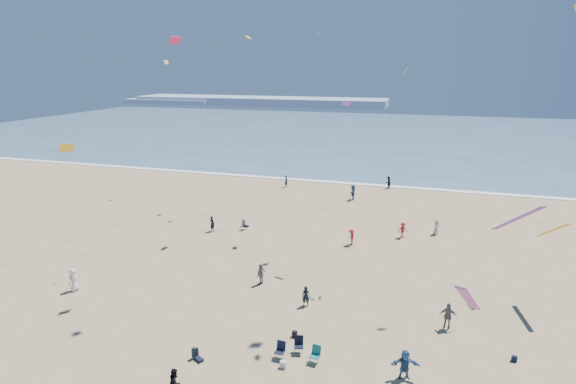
% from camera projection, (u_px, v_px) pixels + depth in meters
% --- Properties ---
extents(ocean, '(220.00, 100.00, 0.06)m').
position_uv_depth(ocean, '(382.00, 134.00, 109.89)').
color(ocean, '#476B84').
rests_on(ocean, ground).
extents(surf_line, '(220.00, 1.20, 0.08)m').
position_uv_depth(surf_line, '(349.00, 183.00, 63.77)').
color(surf_line, white).
rests_on(surf_line, ground).
extents(headland_far, '(110.00, 20.00, 3.20)m').
position_uv_depth(headland_far, '(259.00, 101.00, 195.24)').
color(headland_far, '#7A8EA8').
rests_on(headland_far, ground).
extents(headland_near, '(40.00, 14.00, 2.00)m').
position_uv_depth(headland_near, '(171.00, 101.00, 201.86)').
color(headland_near, '#7A8EA8').
rests_on(headland_near, ground).
extents(standing_flyers, '(29.77, 52.12, 1.95)m').
position_uv_depth(standing_flyers, '(342.00, 259.00, 36.71)').
color(standing_flyers, red).
rests_on(standing_flyers, ground).
extents(seated_group, '(20.00, 29.43, 0.84)m').
position_uv_depth(seated_group, '(293.00, 352.00, 25.43)').
color(seated_group, white).
rests_on(seated_group, ground).
extents(chair_cluster, '(2.67, 1.49, 1.00)m').
position_uv_depth(chair_cluster, '(298.00, 351.00, 25.47)').
color(chair_cluster, black).
rests_on(chair_cluster, ground).
extents(white_tote, '(0.35, 0.20, 0.40)m').
position_uv_depth(white_tote, '(283.00, 365.00, 24.74)').
color(white_tote, silver).
rests_on(white_tote, ground).
extents(black_backpack, '(0.30, 0.22, 0.38)m').
position_uv_depth(black_backpack, '(295.00, 334.00, 27.59)').
color(black_backpack, black).
rests_on(black_backpack, ground).
extents(navy_bag, '(0.28, 0.18, 0.34)m').
position_uv_depth(navy_bag, '(514.00, 359.00, 25.29)').
color(navy_bag, black).
rests_on(navy_bag, ground).
extents(kites_aloft, '(42.30, 40.93, 30.77)m').
position_uv_depth(kites_aloft, '(405.00, 85.00, 28.42)').
color(kites_aloft, '#2696E7').
rests_on(kites_aloft, ground).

